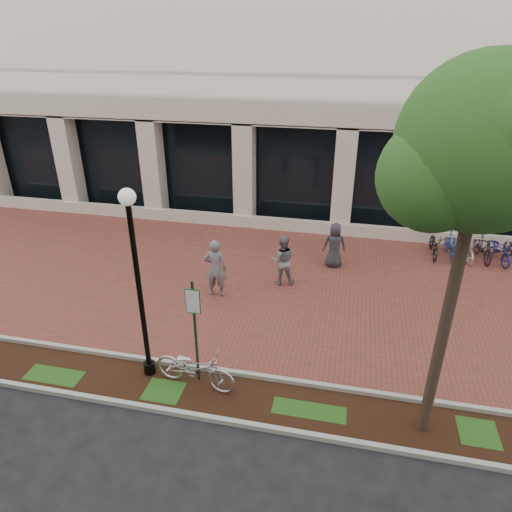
% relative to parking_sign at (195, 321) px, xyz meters
% --- Properties ---
extents(ground, '(120.00, 120.00, 0.00)m').
position_rel_parking_sign_xyz_m(ground, '(0.79, 4.85, -1.68)').
color(ground, black).
rests_on(ground, ground).
extents(brick_plaza, '(40.00, 9.00, 0.01)m').
position_rel_parking_sign_xyz_m(brick_plaza, '(0.79, 4.85, -1.68)').
color(brick_plaza, brown).
rests_on(brick_plaza, ground).
extents(planting_strip, '(40.00, 1.50, 0.01)m').
position_rel_parking_sign_xyz_m(planting_strip, '(0.79, -0.40, -1.68)').
color(planting_strip, black).
rests_on(planting_strip, ground).
extents(curb_plaza_side, '(40.00, 0.12, 0.12)m').
position_rel_parking_sign_xyz_m(curb_plaza_side, '(0.79, 0.35, -1.62)').
color(curb_plaza_side, '#A3A39A').
rests_on(curb_plaza_side, ground).
extents(curb_street_side, '(40.00, 0.12, 0.12)m').
position_rel_parking_sign_xyz_m(curb_street_side, '(0.79, -1.15, -1.62)').
color(curb_street_side, '#A3A39A').
rests_on(curb_street_side, ground).
extents(parking_sign, '(0.34, 0.07, 2.68)m').
position_rel_parking_sign_xyz_m(parking_sign, '(0.00, 0.00, 0.00)').
color(parking_sign, '#153C1F').
rests_on(parking_sign, ground).
extents(lamppost, '(0.36, 0.36, 4.65)m').
position_rel_parking_sign_xyz_m(lamppost, '(-1.23, -0.02, 0.94)').
color(lamppost, black).
rests_on(lamppost, ground).
extents(street_tree, '(3.28, 2.73, 7.27)m').
position_rel_parking_sign_xyz_m(street_tree, '(5.07, -0.38, 4.02)').
color(street_tree, '#423225').
rests_on(street_tree, ground).
extents(locked_bicycle, '(2.08, 0.98, 1.05)m').
position_rel_parking_sign_xyz_m(locked_bicycle, '(0.01, -0.19, -1.16)').
color(locked_bicycle, silver).
rests_on(locked_bicycle, ground).
extents(pedestrian_left, '(0.73, 0.52, 1.88)m').
position_rel_parking_sign_xyz_m(pedestrian_left, '(-0.70, 3.81, -0.74)').
color(pedestrian_left, slate).
rests_on(pedestrian_left, ground).
extents(pedestrian_mid, '(0.93, 0.80, 1.68)m').
position_rel_parking_sign_xyz_m(pedestrian_mid, '(1.17, 4.97, -0.84)').
color(pedestrian_mid, slate).
rests_on(pedestrian_mid, ground).
extents(pedestrian_right, '(0.85, 0.62, 1.60)m').
position_rel_parking_sign_xyz_m(pedestrian_right, '(2.73, 6.55, -0.88)').
color(pedestrian_right, '#2C2B31').
rests_on(pedestrian_right, ground).
extents(bollard, '(0.12, 0.12, 0.93)m').
position_rel_parking_sign_xyz_m(bollard, '(7.16, 7.64, -1.21)').
color(bollard, silver).
rests_on(bollard, ground).
extents(bike_rack_cluster, '(3.46, 1.73, 0.96)m').
position_rel_parking_sign_xyz_m(bike_rack_cluster, '(7.61, 8.18, -1.23)').
color(bike_rack_cluster, black).
rests_on(bike_rack_cluster, ground).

